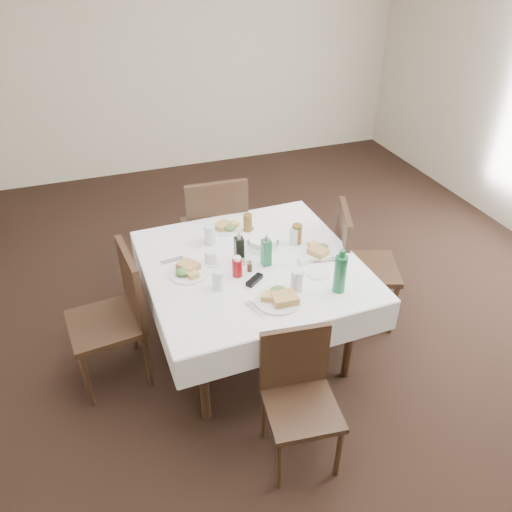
% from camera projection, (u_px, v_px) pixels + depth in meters
% --- Properties ---
extents(ground_plane, '(7.00, 7.00, 0.00)m').
position_uv_depth(ground_plane, '(266.00, 340.00, 3.85)').
color(ground_plane, black).
extents(room_shell, '(6.04, 7.04, 2.80)m').
position_uv_depth(room_shell, '(270.00, 123.00, 2.90)').
color(room_shell, beige).
rests_on(room_shell, ground).
extents(dining_table, '(1.46, 1.46, 0.76)m').
position_uv_depth(dining_table, '(252.00, 272.00, 3.42)').
color(dining_table, black).
rests_on(dining_table, ground).
extents(chair_north, '(0.52, 0.52, 1.04)m').
position_uv_depth(chair_north, '(215.00, 226.00, 4.13)').
color(chair_north, black).
rests_on(chair_north, ground).
extents(chair_south, '(0.45, 0.45, 0.85)m').
position_uv_depth(chair_south, '(298.00, 389.00, 2.82)').
color(chair_south, black).
rests_on(chair_south, ground).
extents(chair_east, '(0.59, 0.59, 0.97)m').
position_uv_depth(chair_east, '(356.00, 259.00, 3.79)').
color(chair_east, black).
rests_on(chair_east, ground).
extents(chair_west, '(0.51, 0.51, 0.98)m').
position_uv_depth(chair_west, '(118.00, 310.00, 3.29)').
color(chair_west, black).
rests_on(chair_west, ground).
extents(meal_north, '(0.24, 0.24, 0.05)m').
position_uv_depth(meal_north, '(227.00, 227.00, 3.74)').
color(meal_north, white).
rests_on(meal_north, dining_table).
extents(meal_south, '(0.29, 0.29, 0.06)m').
position_uv_depth(meal_south, '(279.00, 298.00, 3.03)').
color(meal_south, white).
rests_on(meal_south, dining_table).
extents(meal_east, '(0.24, 0.24, 0.05)m').
position_uv_depth(meal_east, '(318.00, 250.00, 3.47)').
color(meal_east, white).
rests_on(meal_east, dining_table).
extents(meal_west, '(0.26, 0.26, 0.06)m').
position_uv_depth(meal_west, '(188.00, 271.00, 3.27)').
color(meal_west, white).
rests_on(meal_west, dining_table).
extents(side_plate_a, '(0.14, 0.14, 0.01)m').
position_uv_depth(side_plate_a, '(197.00, 242.00, 3.59)').
color(side_plate_a, white).
rests_on(side_plate_a, dining_table).
extents(side_plate_b, '(0.15, 0.15, 0.01)m').
position_uv_depth(side_plate_b, '(318.00, 273.00, 3.27)').
color(side_plate_b, white).
rests_on(side_plate_b, dining_table).
extents(water_n, '(0.08, 0.08, 0.15)m').
position_uv_depth(water_n, '(210.00, 235.00, 3.55)').
color(water_n, silver).
rests_on(water_n, dining_table).
extents(water_s, '(0.08, 0.08, 0.15)m').
position_uv_depth(water_s, '(297.00, 281.00, 3.09)').
color(water_s, silver).
rests_on(water_s, dining_table).
extents(water_e, '(0.07, 0.07, 0.13)m').
position_uv_depth(water_e, '(294.00, 236.00, 3.55)').
color(water_e, silver).
rests_on(water_e, dining_table).
extents(water_w, '(0.07, 0.07, 0.13)m').
position_uv_depth(water_w, '(218.00, 280.00, 3.11)').
color(water_w, silver).
rests_on(water_w, dining_table).
extents(iced_tea_a, '(0.07, 0.07, 0.14)m').
position_uv_depth(iced_tea_a, '(248.00, 223.00, 3.70)').
color(iced_tea_a, brown).
rests_on(iced_tea_a, dining_table).
extents(iced_tea_b, '(0.07, 0.07, 0.15)m').
position_uv_depth(iced_tea_b, '(297.00, 234.00, 3.55)').
color(iced_tea_b, brown).
rests_on(iced_tea_b, dining_table).
extents(bread_basket, '(0.23, 0.23, 0.07)m').
position_uv_depth(bread_basket, '(263.00, 243.00, 3.53)').
color(bread_basket, silver).
rests_on(bread_basket, dining_table).
extents(oil_cruet_dark, '(0.06, 0.06, 0.24)m').
position_uv_depth(oil_cruet_dark, '(239.00, 249.00, 3.34)').
color(oil_cruet_dark, black).
rests_on(oil_cruet_dark, dining_table).
extents(oil_cruet_green, '(0.06, 0.06, 0.24)m').
position_uv_depth(oil_cruet_green, '(266.00, 251.00, 3.31)').
color(oil_cruet_green, '#1D683B').
rests_on(oil_cruet_green, dining_table).
extents(ketchup_bottle, '(0.07, 0.07, 0.14)m').
position_uv_depth(ketchup_bottle, '(237.00, 267.00, 3.23)').
color(ketchup_bottle, '#99080D').
rests_on(ketchup_bottle, dining_table).
extents(salt_shaker, '(0.03, 0.03, 0.07)m').
position_uv_depth(salt_shaker, '(243.00, 261.00, 3.34)').
color(salt_shaker, white).
rests_on(salt_shaker, dining_table).
extents(pepper_shaker, '(0.03, 0.03, 0.07)m').
position_uv_depth(pepper_shaker, '(250.00, 266.00, 3.28)').
color(pepper_shaker, '#3D2F18').
rests_on(pepper_shaker, dining_table).
extents(coffee_mug, '(0.13, 0.13, 0.09)m').
position_uv_depth(coffee_mug, '(211.00, 258.00, 3.36)').
color(coffee_mug, white).
rests_on(coffee_mug, dining_table).
extents(sunglasses, '(0.14, 0.12, 0.03)m').
position_uv_depth(sunglasses, '(255.00, 280.00, 3.19)').
color(sunglasses, black).
rests_on(sunglasses, dining_table).
extents(green_bottle, '(0.08, 0.08, 0.30)m').
position_uv_depth(green_bottle, '(340.00, 273.00, 3.06)').
color(green_bottle, '#1D683B').
rests_on(green_bottle, dining_table).
extents(sugar_caddy, '(0.09, 0.07, 0.04)m').
position_uv_depth(sugar_caddy, '(304.00, 261.00, 3.36)').
color(sugar_caddy, white).
rests_on(sugar_caddy, dining_table).
extents(cutlery_n, '(0.06, 0.19, 0.01)m').
position_uv_depth(cutlery_n, '(248.00, 225.00, 3.80)').
color(cutlery_n, silver).
rests_on(cutlery_n, dining_table).
extents(cutlery_s, '(0.10, 0.17, 0.01)m').
position_uv_depth(cutlery_s, '(256.00, 308.00, 2.98)').
color(cutlery_s, silver).
rests_on(cutlery_s, dining_table).
extents(cutlery_e, '(0.21, 0.09, 0.01)m').
position_uv_depth(cutlery_e, '(325.00, 261.00, 3.40)').
color(cutlery_e, silver).
rests_on(cutlery_e, dining_table).
extents(cutlery_w, '(0.17, 0.06, 0.01)m').
position_uv_depth(cutlery_w, '(172.00, 261.00, 3.40)').
color(cutlery_w, silver).
rests_on(cutlery_w, dining_table).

